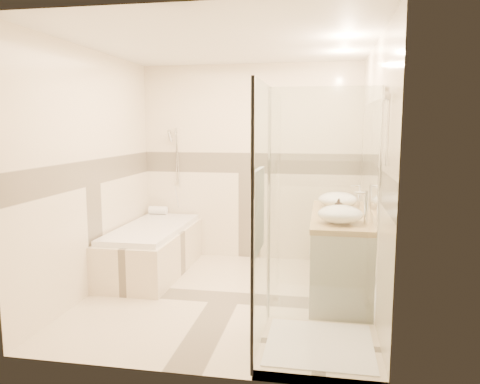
% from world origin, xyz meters
% --- Properties ---
extents(room, '(2.82, 3.02, 2.52)m').
position_xyz_m(room, '(0.06, 0.01, 1.26)').
color(room, beige).
rests_on(room, ground).
extents(bathtub, '(0.75, 1.70, 0.56)m').
position_xyz_m(bathtub, '(-1.02, 0.65, 0.31)').
color(bathtub, beige).
rests_on(bathtub, ground).
extents(vanity, '(0.58, 1.62, 0.85)m').
position_xyz_m(vanity, '(1.12, 0.30, 0.43)').
color(vanity, silver).
rests_on(vanity, ground).
extents(shower_enclosure, '(0.96, 0.93, 2.04)m').
position_xyz_m(shower_enclosure, '(0.83, -0.97, 0.51)').
color(shower_enclosure, beige).
rests_on(shower_enclosure, ground).
extents(vessel_sink_near, '(0.42, 0.42, 0.17)m').
position_xyz_m(vessel_sink_near, '(1.10, 0.67, 0.93)').
color(vessel_sink_near, white).
rests_on(vessel_sink_near, vanity).
extents(vessel_sink_far, '(0.41, 0.41, 0.16)m').
position_xyz_m(vessel_sink_far, '(1.10, -0.18, 0.93)').
color(vessel_sink_far, white).
rests_on(vessel_sink_far, vanity).
extents(faucet_near, '(0.10, 0.03, 0.25)m').
position_xyz_m(faucet_near, '(1.32, 0.67, 1.00)').
color(faucet_near, silver).
rests_on(faucet_near, vanity).
extents(faucet_far, '(0.12, 0.03, 0.30)m').
position_xyz_m(faucet_far, '(1.32, -0.18, 1.02)').
color(faucet_far, silver).
rests_on(faucet_far, vanity).
extents(amenity_bottle_a, '(0.08, 0.08, 0.15)m').
position_xyz_m(amenity_bottle_a, '(1.10, 0.34, 0.92)').
color(amenity_bottle_a, black).
rests_on(amenity_bottle_a, vanity).
extents(amenity_bottle_b, '(0.13, 0.13, 0.14)m').
position_xyz_m(amenity_bottle_b, '(1.10, 0.34, 0.92)').
color(amenity_bottle_b, black).
rests_on(amenity_bottle_b, vanity).
extents(folded_towels, '(0.19, 0.28, 0.08)m').
position_xyz_m(folded_towels, '(1.10, 1.02, 0.89)').
color(folded_towels, white).
rests_on(folded_towels, vanity).
extents(rolled_towel, '(0.24, 0.11, 0.11)m').
position_xyz_m(rolled_towel, '(-1.21, 1.38, 0.61)').
color(rolled_towel, white).
rests_on(rolled_towel, bathtub).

